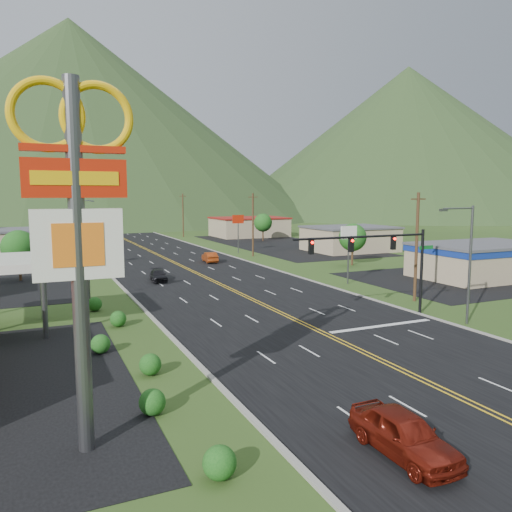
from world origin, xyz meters
name	(u,v)px	position (x,y,z in m)	size (l,w,h in m)	color
ground	(455,396)	(0.00, 0.00, 0.00)	(500.00, 500.00, 0.00)	#263D16
road	(455,396)	(0.00, 0.00, 0.00)	(20.00, 460.00, 0.04)	black
curb_west	(269,437)	(-10.15, 0.00, 0.00)	(0.30, 460.00, 0.14)	gray
pylon_sign	(76,209)	(-17.00, 2.00, 9.30)	(4.32, 0.60, 14.00)	#59595E
traffic_signal	(383,252)	(6.48, 14.00, 5.33)	(13.10, 0.43, 7.00)	black
streetlight_east	(467,257)	(11.18, 10.00, 5.18)	(3.28, 0.25, 9.00)	#59595E
streetlight_west	(77,223)	(-11.68, 70.00, 5.18)	(3.28, 0.25, 9.00)	#59595E
building_east_near	(483,259)	(30.00, 25.00, 2.27)	(15.40, 10.40, 4.10)	tan
building_east_mid	(350,239)	(32.00, 55.00, 2.16)	(14.40, 11.40, 4.30)	tan
building_east_far	(249,227)	(28.00, 90.00, 2.26)	(16.40, 12.40, 4.50)	tan
pole_sign_west_a	(88,247)	(-14.00, 30.00, 5.05)	(2.00, 0.18, 6.40)	#59595E
pole_sign_west_b	(70,231)	(-14.00, 52.00, 5.05)	(2.00, 0.18, 6.40)	#59595E
pole_sign_east_a	(349,238)	(13.00, 28.00, 5.05)	(2.00, 0.18, 6.40)	#59595E
pole_sign_east_b	(238,223)	(13.00, 60.00, 5.05)	(2.00, 0.18, 6.40)	#59595E
tree_west_a	(19,247)	(-20.00, 45.00, 3.89)	(3.84, 3.84, 5.82)	#382314
tree_east_a	(353,237)	(22.00, 40.00, 3.89)	(3.84, 3.84, 5.82)	#382314
tree_east_b	(263,223)	(26.00, 78.00, 3.89)	(3.84, 3.84, 5.82)	#382314
utility_pole_a	(416,246)	(13.50, 18.00, 5.13)	(1.60, 0.28, 10.00)	#382314
utility_pole_b	(253,224)	(13.50, 55.00, 5.13)	(1.60, 0.28, 10.00)	#382314
utility_pole_c	(183,215)	(13.50, 95.00, 5.13)	(1.60, 0.28, 10.00)	#382314
utility_pole_d	(147,210)	(13.50, 135.00, 5.13)	(1.60, 0.28, 10.00)	#382314
mountain_n	(72,119)	(0.00, 220.00, 42.50)	(220.00, 220.00, 85.00)	#213D1B
mountain_ne	(406,142)	(147.84, 176.19, 35.00)	(180.00, 180.00, 70.00)	#213D1B
car_red_near	(404,435)	(-6.14, -3.39, 0.84)	(1.98, 4.93, 1.68)	#62140A
car_dark_mid	(158,276)	(-5.65, 38.36, 0.61)	(1.71, 4.21, 1.22)	black
car_red_far	(210,257)	(4.84, 50.91, 0.73)	(1.56, 4.46, 1.47)	#973610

